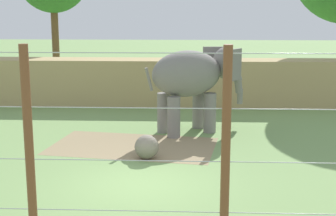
{
  "coord_description": "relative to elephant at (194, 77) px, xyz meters",
  "views": [
    {
      "loc": [
        1.34,
        -12.89,
        4.82
      ],
      "look_at": [
        0.59,
        3.72,
        1.4
      ],
      "focal_mm": 53.09,
      "sensor_mm": 36.0,
      "label": 1
    }
  ],
  "objects": [
    {
      "name": "ground_plane",
      "position": [
        -1.51,
        -6.05,
        -2.15
      ],
      "size": [
        120.0,
        120.0,
        0.0
      ],
      "primitive_type": "plane",
      "color": "#759956"
    },
    {
      "name": "dirt_patch",
      "position": [
        -2.15,
        -2.22,
        -2.15
      ],
      "size": [
        6.1,
        4.1,
        0.01
      ],
      "primitive_type": "cube",
      "rotation": [
        0.0,
        0.0,
        -0.15
      ],
      "color": "#937F5B",
      "rests_on": "ground"
    },
    {
      "name": "embankment_wall",
      "position": [
        -1.51,
        5.3,
        -1.02
      ],
      "size": [
        36.0,
        1.8,
        2.26
      ],
      "primitive_type": "cube",
      "color": "tan",
      "rests_on": "ground"
    },
    {
      "name": "elephant",
      "position": [
        0.0,
        0.0,
        0.0
      ],
      "size": [
        3.97,
        3.09,
        3.25
      ],
      "color": "gray",
      "rests_on": "ground"
    },
    {
      "name": "enrichment_ball",
      "position": [
        -1.54,
        -3.67,
        -1.76
      ],
      "size": [
        0.78,
        0.78,
        0.78
      ],
      "primitive_type": "sphere",
      "color": "gray",
      "rests_on": "ground"
    },
    {
      "name": "cable_fence",
      "position": [
        -1.46,
        -9.53,
        -0.08
      ],
      "size": [
        12.13,
        0.18,
        4.11
      ],
      "color": "brown",
      "rests_on": "ground"
    }
  ]
}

